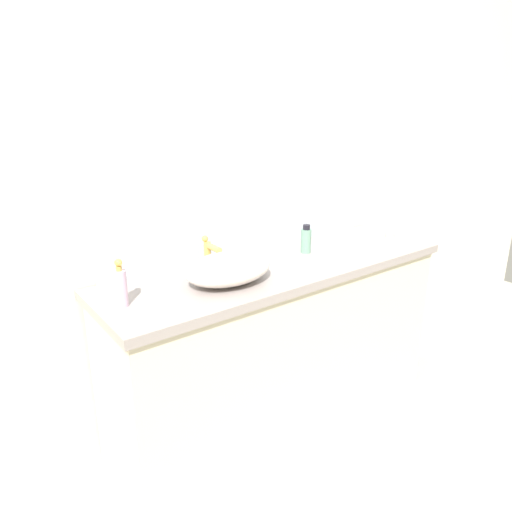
{
  "coord_description": "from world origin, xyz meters",
  "views": [
    {
      "loc": [
        -1.28,
        -1.17,
        1.6
      ],
      "look_at": [
        -0.1,
        0.41,
        0.94
      ],
      "focal_mm": 32.96,
      "sensor_mm": 36.0,
      "label": 1
    }
  ],
  "objects_px": {
    "sink_basin": "(228,268)",
    "candle_jar": "(390,235)",
    "soap_dispenser": "(121,286)",
    "lotion_bottle": "(306,240)"
  },
  "relations": [
    {
      "from": "sink_basin",
      "to": "candle_jar",
      "type": "relative_size",
      "value": 8.51
    },
    {
      "from": "soap_dispenser",
      "to": "candle_jar",
      "type": "distance_m",
      "value": 1.56
    },
    {
      "from": "soap_dispenser",
      "to": "sink_basin",
      "type": "bearing_deg",
      "value": -5.29
    },
    {
      "from": "sink_basin",
      "to": "soap_dispenser",
      "type": "height_order",
      "value": "soap_dispenser"
    },
    {
      "from": "soap_dispenser",
      "to": "candle_jar",
      "type": "relative_size",
      "value": 4.08
    },
    {
      "from": "sink_basin",
      "to": "candle_jar",
      "type": "height_order",
      "value": "sink_basin"
    },
    {
      "from": "lotion_bottle",
      "to": "candle_jar",
      "type": "distance_m",
      "value": 0.57
    },
    {
      "from": "lotion_bottle",
      "to": "candle_jar",
      "type": "relative_size",
      "value": 3.15
    },
    {
      "from": "sink_basin",
      "to": "lotion_bottle",
      "type": "height_order",
      "value": "lotion_bottle"
    },
    {
      "from": "sink_basin",
      "to": "soap_dispenser",
      "type": "distance_m",
      "value": 0.45
    }
  ]
}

